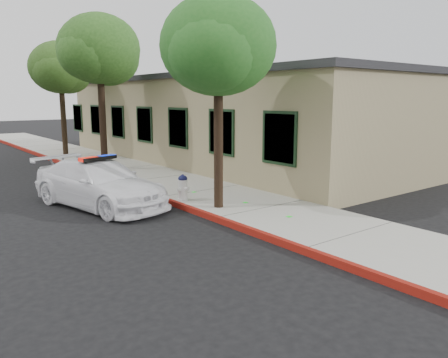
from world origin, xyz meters
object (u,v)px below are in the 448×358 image
(police_car, at_px, (99,183))
(fire_hydrant, at_px, (183,187))
(street_tree_mid, at_px, (99,53))
(street_tree_near, at_px, (219,50))
(clapboard_building, at_px, (217,119))
(street_tree_far, at_px, (61,70))

(police_car, xyz_separation_m, fire_hydrant, (2.05, -1.36, -0.15))
(police_car, xyz_separation_m, street_tree_mid, (2.54, 5.75, 4.33))
(police_car, bearing_deg, street_tree_near, -62.06)
(clapboard_building, relative_size, police_car, 4.08)
(street_tree_mid, bearing_deg, fire_hydrant, -93.92)
(street_tree_mid, xyz_separation_m, street_tree_far, (0.08, 5.28, -0.44))
(police_car, height_order, street_tree_mid, street_tree_mid)
(clapboard_building, height_order, street_tree_mid, street_tree_mid)
(fire_hydrant, distance_m, street_tree_far, 13.04)
(clapboard_building, xyz_separation_m, street_tree_near, (-5.98, -8.15, 2.29))
(clapboard_building, distance_m, street_tree_mid, 6.54)
(street_tree_far, bearing_deg, clapboard_building, -43.90)
(fire_hydrant, xyz_separation_m, street_tree_far, (0.57, 12.38, 4.04))
(fire_hydrant, relative_size, street_tree_far, 0.13)
(police_car, distance_m, street_tree_mid, 7.63)
(clapboard_building, relative_size, street_tree_far, 3.54)
(clapboard_building, distance_m, street_tree_far, 8.38)
(street_tree_far, bearing_deg, fire_hydrant, -92.63)
(fire_hydrant, xyz_separation_m, street_tree_mid, (0.49, 7.10, 4.48))
(police_car, distance_m, fire_hydrant, 2.47)
(clapboard_building, bearing_deg, police_car, -146.91)
(street_tree_near, distance_m, street_tree_far, 13.70)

